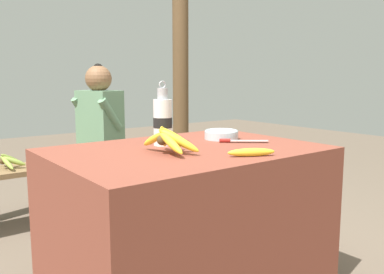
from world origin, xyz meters
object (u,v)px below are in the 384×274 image
Objects in this scene: serving_bowl at (221,134)px; banana_bunch_green at (9,161)px; water_bottle at (163,121)px; support_post_far at (181,52)px; knife at (237,141)px; wooden_bench at (75,169)px; banana_bunch_ripe at (169,139)px; loose_banana_front at (251,152)px; seated_vendor at (95,129)px.

serving_bowl is 0.66× the size of banana_bunch_green.
banana_bunch_green is (-0.42, 1.27, -0.35)m from water_bottle.
support_post_far is (1.55, 0.16, 0.79)m from banana_bunch_green.
knife is 0.11× the size of wooden_bench.
support_post_far reaches higher than knife.
banana_bunch_green is at bearing 156.86° from knife.
serving_bowl is 1.53m from banana_bunch_green.
banana_bunch_ripe is 2.10m from support_post_far.
loose_banana_front is 1.83m from banana_bunch_green.
water_bottle is 1.25m from seated_vendor.
water_bottle is (-0.36, 0.02, 0.09)m from serving_bowl.
wooden_bench is 0.34m from seated_vendor.
water_bottle reaches higher than serving_bowl.
knife is (0.44, 0.04, -0.05)m from banana_bunch_ripe.
wooden_bench is 0.47m from banana_bunch_green.
loose_banana_front is (-0.22, -0.44, -0.01)m from serving_bowl.
knife is 1.85m from support_post_far.
serving_bowl is at bearing -3.40° from water_bottle.
seated_vendor reaches higher than serving_bowl.
wooden_bench is at bearing 0.14° from banana_bunch_green.
support_post_far is (0.79, 1.58, 0.55)m from knife.
water_bottle is at bearing 106.66° from loose_banana_front.
water_bottle is at bearing -71.65° from banana_bunch_green.
water_bottle reaches higher than banana_bunch_ripe.
seated_vendor is at bearing 88.06° from loose_banana_front.
water_bottle is at bearing -166.36° from knife.
banana_bunch_ripe is at bearing 64.92° from seated_vendor.
seated_vendor is at bearing -15.20° from wooden_bench.
knife is at bearing -61.93° from banana_bunch_green.
banana_bunch_green is (-0.61, 0.04, -0.18)m from seated_vendor.
water_bottle is (0.10, 0.20, 0.06)m from banana_bunch_ripe.
serving_bowl is at bearing 21.22° from banana_bunch_ripe.
banana_bunch_green is at bearing 121.16° from serving_bowl.
loose_banana_front is at bearing -85.25° from knife.
banana_bunch_ripe is 0.35m from loose_banana_front.
banana_bunch_ripe is 0.99× the size of water_bottle.
seated_vendor reaches higher than wooden_bench.
serving_bowl is at bearing -58.84° from banana_bunch_green.
wooden_bench is 0.70× the size of support_post_far.
loose_banana_front is at bearing -116.73° from serving_bowl.
banana_bunch_green is at bearing 107.90° from loose_banana_front.
banana_bunch_ripe is 0.17× the size of wooden_bench.
banana_bunch_green is (-0.32, 1.46, -0.29)m from banana_bunch_ripe.
knife is (-0.02, -0.14, -0.02)m from serving_bowl.
loose_banana_front is 0.36m from knife.
water_bottle is at bearing -128.50° from support_post_far.
support_post_far is (0.94, 0.20, 0.61)m from seated_vendor.
water_bottle is at bearing 67.45° from seated_vendor.
support_post_far reaches higher than serving_bowl.
serving_bowl is 1.26m from seated_vendor.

